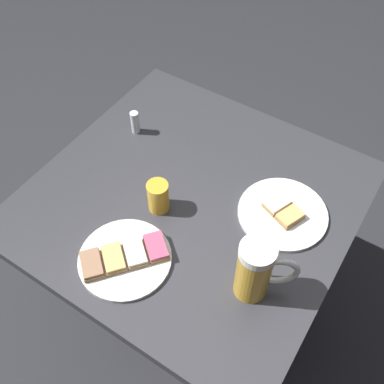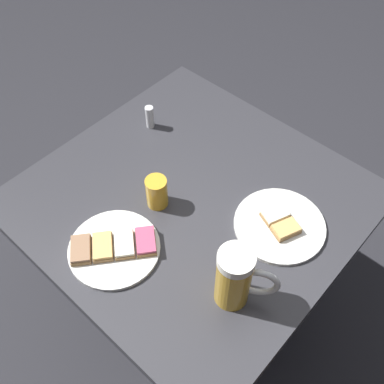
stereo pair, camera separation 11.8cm
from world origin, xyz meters
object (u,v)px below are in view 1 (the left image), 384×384
plate_near (125,258)px  beer_glass_small (158,197)px  beer_mug (257,270)px  plate_far (283,213)px  salt_shaker (135,122)px

plate_near → beer_glass_small: (-0.02, 0.17, 0.03)m
beer_mug → plate_far: bearing=98.4°
plate_far → salt_shaker: 0.51m
plate_near → beer_mug: size_ratio=1.29×
salt_shaker → beer_mug: bearing=-26.3°
beer_glass_small → plate_near: bearing=-82.3°
beer_mug → beer_glass_small: beer_mug is taller
beer_glass_small → salt_shaker: bearing=139.1°
plate_near → salt_shaker: 0.44m
beer_mug → salt_shaker: bearing=153.7°
beer_mug → beer_glass_small: (-0.32, 0.07, -0.04)m
beer_glass_small → salt_shaker: (-0.22, 0.19, -0.01)m
plate_far → beer_mug: beer_mug is taller
plate_far → beer_glass_small: (-0.28, -0.15, 0.04)m
beer_mug → beer_glass_small: bearing=166.9°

